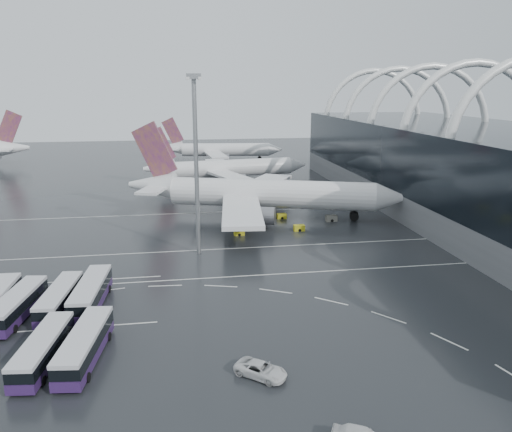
{
  "coord_description": "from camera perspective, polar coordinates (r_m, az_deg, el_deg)",
  "views": [
    {
      "loc": [
        -6.71,
        -75.05,
        28.92
      ],
      "look_at": [
        6.57,
        8.29,
        7.0
      ],
      "focal_mm": 35.0,
      "sensor_mm": 36.0,
      "label": 1
    }
  ],
  "objects": [
    {
      "name": "ground",
      "position": [
        80.71,
        -3.71,
        -6.47
      ],
      "size": [
        420.0,
        420.0,
        0.0
      ],
      "primitive_type": "plane",
      "color": "black",
      "rests_on": "ground"
    },
    {
      "name": "terminal",
      "position": [
        118.28,
        26.42,
        4.26
      ],
      "size": [
        42.0,
        160.0,
        34.9
      ],
      "color": "slate",
      "rests_on": "ground"
    },
    {
      "name": "lane_marking_near",
      "position": [
        78.85,
        -3.57,
        -6.98
      ],
      "size": [
        120.0,
        0.25,
        0.01
      ],
      "primitive_type": "cube",
      "color": "silver",
      "rests_on": "ground"
    },
    {
      "name": "lane_marking_mid",
      "position": [
        91.97,
        -4.42,
        -3.81
      ],
      "size": [
        120.0,
        0.25,
        0.01
      ],
      "primitive_type": "cube",
      "color": "silver",
      "rests_on": "ground"
    },
    {
      "name": "lane_marking_far",
      "position": [
        118.82,
        -5.55,
        0.41
      ],
      "size": [
        120.0,
        0.25,
        0.01
      ],
      "primitive_type": "cube",
      "color": "silver",
      "rests_on": "ground"
    },
    {
      "name": "bus_bay_line_south",
      "position": [
        67.99,
        -23.35,
        -11.89
      ],
      "size": [
        28.0,
        0.25,
        0.01
      ],
      "primitive_type": "cube",
      "color": "silver",
      "rests_on": "ground"
    },
    {
      "name": "bus_bay_line_north",
      "position": [
        82.27,
        -20.72,
        -7.01
      ],
      "size": [
        28.0,
        0.25,
        0.01
      ],
      "primitive_type": "cube",
      "color": "silver",
      "rests_on": "ground"
    },
    {
      "name": "airliner_main",
      "position": [
        112.85,
        0.19,
        2.51
      ],
      "size": [
        61.88,
        53.62,
        21.44
      ],
      "rotation": [
        0.0,
        0.0,
        -0.32
      ],
      "color": "white",
      "rests_on": "ground"
    },
    {
      "name": "airliner_gate_b",
      "position": [
        154.21,
        -3.57,
        5.4
      ],
      "size": [
        51.14,
        45.61,
        17.75
      ],
      "rotation": [
        0.0,
        0.0,
        0.13
      ],
      "color": "white",
      "rests_on": "ground"
    },
    {
      "name": "airliner_gate_c",
      "position": [
        201.66,
        -4.25,
        7.52
      ],
      "size": [
        48.87,
        44.75,
        17.4
      ],
      "rotation": [
        0.0,
        0.0,
        -0.12
      ],
      "color": "white",
      "rests_on": "ground"
    },
    {
      "name": "bus_row_near_b",
      "position": [
        71.96,
        -25.63,
        -9.13
      ],
      "size": [
        4.72,
        13.35,
        3.22
      ],
      "rotation": [
        0.0,
        0.0,
        1.43
      ],
      "color": "#311645",
      "rests_on": "ground"
    },
    {
      "name": "bus_row_near_c",
      "position": [
        71.95,
        -21.52,
        -8.73
      ],
      "size": [
        4.02,
        12.91,
        3.13
      ],
      "rotation": [
        0.0,
        0.0,
        1.48
      ],
      "color": "#311645",
      "rests_on": "ground"
    },
    {
      "name": "bus_row_near_d",
      "position": [
        71.91,
        -18.35,
        -8.33
      ],
      "size": [
        4.02,
        13.95,
        3.39
      ],
      "rotation": [
        0.0,
        0.0,
        1.5
      ],
      "color": "#311645",
      "rests_on": "ground"
    },
    {
      "name": "bus_row_far_b",
      "position": [
        59.73,
        -23.18,
        -13.82
      ],
      "size": [
        4.26,
        12.84,
        3.1
      ],
      "rotation": [
        0.0,
        0.0,
        1.46
      ],
      "color": "#311645",
      "rests_on": "ground"
    },
    {
      "name": "bus_row_far_c",
      "position": [
        58.82,
        -18.98,
        -13.76
      ],
      "size": [
        4.61,
        13.59,
        3.28
      ],
      "rotation": [
        0.0,
        0.0,
        1.45
      ],
      "color": "#311645",
      "rests_on": "ground"
    },
    {
      "name": "van_curve_a",
      "position": [
        53.53,
        0.57,
        -17.17
      ],
      "size": [
        5.92,
        5.47,
        1.54
      ],
      "primitive_type": "imported",
      "rotation": [
        0.0,
        0.0,
        0.89
      ],
      "color": "silver",
      "rests_on": "ground"
    },
    {
      "name": "floodlight_mast",
      "position": [
        86.04,
        -6.92,
        8.17
      ],
      "size": [
        2.38,
        2.38,
        31.01
      ],
      "color": "gray",
      "rests_on": "ground"
    },
    {
      "name": "gse_cart_belly_a",
      "position": [
        103.56,
        4.95,
        -1.36
      ],
      "size": [
        2.23,
        1.32,
        1.22
      ],
      "primitive_type": "cube",
      "color": "gold",
      "rests_on": "ground"
    },
    {
      "name": "gse_cart_belly_c",
      "position": [
        100.25,
        -1.94,
        -1.87
      ],
      "size": [
        2.09,
        1.23,
        1.14
      ],
      "primitive_type": "cube",
      "color": "gold",
      "rests_on": "ground"
    },
    {
      "name": "gse_cart_belly_d",
      "position": [
        111.74,
        8.6,
        -0.26
      ],
      "size": [
        2.42,
        1.43,
        1.32
      ],
      "primitive_type": "cube",
      "color": "slate",
      "rests_on": "ground"
    },
    {
      "name": "gse_cart_belly_e",
      "position": [
        112.82,
        2.95,
        -0.01
      ],
      "size": [
        2.13,
        1.26,
        1.16
      ],
      "primitive_type": "cube",
      "color": "gold",
      "rests_on": "ground"
    }
  ]
}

